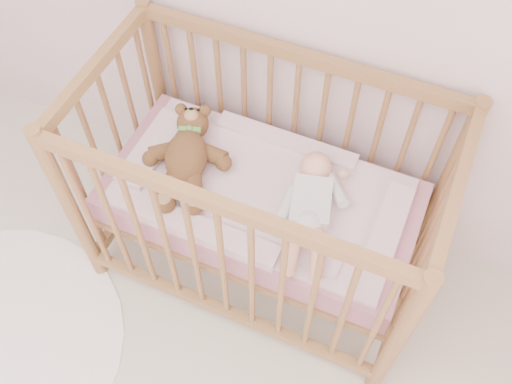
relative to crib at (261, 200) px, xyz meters
The scene contains 5 objects.
crib is the anchor object (origin of this frame).
mattress 0.01m from the crib, ahead, with size 1.22×0.62×0.13m, color #C37988.
blanket 0.06m from the crib, ahead, with size 1.10×0.58×0.06m, color pink, non-canonical shape.
baby 0.25m from the crib, ahead, with size 0.27×0.55×0.13m, color white, non-canonical shape.
teddy_bear 0.34m from the crib, behind, with size 0.37×0.52×0.14m, color brown, non-canonical shape.
Camera 1 is at (0.78, 0.45, 2.38)m, focal length 40.00 mm.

